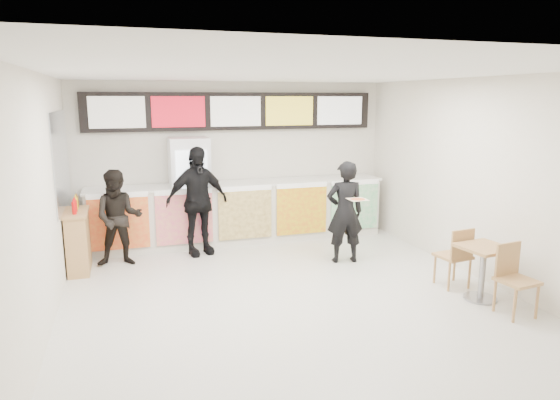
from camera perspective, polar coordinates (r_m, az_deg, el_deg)
name	(u,v)px	position (r m, az deg, el deg)	size (l,w,h in m)	color
floor	(294,303)	(6.83, 1.60, -11.66)	(7.00, 7.00, 0.00)	beige
ceiling	(295,72)	(6.28, 1.76, 14.37)	(7.00, 7.00, 0.00)	white
wall_back	(235,161)	(9.72, -5.15, 4.47)	(6.00, 6.00, 0.00)	silver
wall_left	(38,208)	(6.11, -25.93, -0.86)	(7.00, 7.00, 0.00)	silver
wall_right	(489,181)	(7.89, 22.73, 1.97)	(7.00, 7.00, 0.00)	silver
service_counter	(241,212)	(9.49, -4.52, -1.38)	(5.56, 0.77, 1.14)	silver
menu_board	(235,111)	(9.57, -5.14, 10.07)	(5.50, 0.14, 0.70)	black
drinks_fridge	(190,192)	(9.26, -10.23, 0.85)	(0.70, 0.67, 2.00)	white
mirror_panel	(61,160)	(8.48, -23.73, 4.21)	(0.01, 2.00, 1.50)	#B2B7BF
customer_main	(345,212)	(8.29, 7.42, -1.38)	(0.62, 0.41, 1.70)	black
customer_left	(119,218)	(8.48, -17.95, -1.98)	(0.77, 0.60, 1.58)	black
customer_mid	(197,201)	(8.73, -9.46, -0.13)	(1.11, 0.46, 1.89)	black
pizza_slice	(358,199)	(7.83, 8.87, 0.12)	(0.36, 0.36, 0.02)	beige
cafe_table	(483,263)	(7.28, 22.20, -6.64)	(0.67, 1.57, 0.90)	tan
condiment_ledge	(78,240)	(8.48, -22.06, -4.31)	(0.35, 0.87, 1.16)	tan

